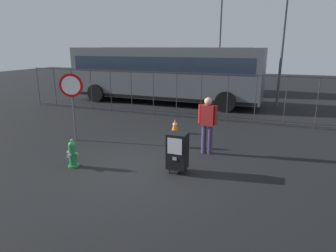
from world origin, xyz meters
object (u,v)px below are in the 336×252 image
at_px(bus_far, 174,66).
at_px(traffic_cone, 175,126).
at_px(street_light_near_left, 221,20).
at_px(street_light_near_right, 285,23).
at_px(bus_near, 164,72).
at_px(fire_hydrant, 73,154).
at_px(pedestrian, 207,122).
at_px(newspaper_box_primary, 177,151).
at_px(stop_sign, 72,93).

bearing_deg(bus_far, traffic_cone, -67.51).
height_order(street_light_near_left, street_light_near_right, street_light_near_left).
height_order(bus_near, street_light_near_left, street_light_near_left).
xyz_separation_m(bus_near, street_light_near_right, (5.95, 1.47, 2.47)).
xyz_separation_m(traffic_cone, bus_near, (-2.61, 5.47, 1.45)).
xyz_separation_m(fire_hydrant, traffic_cone, (1.44, 3.90, -0.09)).
bearing_deg(bus_near, pedestrian, -59.12).
bearing_deg(newspaper_box_primary, traffic_cone, 110.68).
height_order(traffic_cone, bus_near, bus_near).
bearing_deg(pedestrian, bus_near, 120.44).
bearing_deg(street_light_near_left, traffic_cone, -86.68).
relative_size(fire_hydrant, street_light_near_right, 0.10).
bearing_deg(traffic_cone, street_light_near_left, 93.32).
distance_m(fire_hydrant, bus_far, 14.50).
distance_m(fire_hydrant, pedestrian, 3.81).
bearing_deg(newspaper_box_primary, bus_near, 113.73).
height_order(pedestrian, bus_far, bus_far).
bearing_deg(stop_sign, bus_far, 94.37).
xyz_separation_m(stop_sign, street_light_near_right, (6.18, 8.97, 2.57)).
relative_size(bus_near, street_light_near_left, 1.27).
distance_m(pedestrian, bus_near, 8.31).
distance_m(newspaper_box_primary, stop_sign, 4.37).
bearing_deg(street_light_near_right, stop_sign, -124.56).
distance_m(bus_near, street_light_near_right, 6.61).
distance_m(stop_sign, bus_far, 12.40).
distance_m(newspaper_box_primary, bus_far, 14.53).
xyz_separation_m(stop_sign, bus_far, (-0.95, 12.36, 0.11)).
distance_m(street_light_near_left, street_light_near_right, 5.31).
distance_m(stop_sign, street_light_near_left, 13.05).
xyz_separation_m(pedestrian, traffic_cone, (-1.59, 1.66, -0.69)).
relative_size(street_light_near_left, street_light_near_right, 1.15).
distance_m(newspaper_box_primary, street_light_near_right, 11.02).
xyz_separation_m(pedestrian, bus_near, (-4.19, 7.13, 0.76)).
xyz_separation_m(bus_far, street_light_near_left, (3.17, 0.11, 3.02)).
distance_m(pedestrian, street_light_near_left, 12.88).
distance_m(fire_hydrant, street_light_near_right, 12.46).
xyz_separation_m(fire_hydrant, pedestrian, (3.02, 2.24, 0.60)).
bearing_deg(bus_far, bus_near, -74.05).
height_order(pedestrian, street_light_near_left, street_light_near_left).
height_order(bus_near, street_light_near_right, street_light_near_right).
height_order(fire_hydrant, traffic_cone, fire_hydrant).
height_order(bus_near, bus_far, same).
height_order(fire_hydrant, bus_near, bus_near).
height_order(stop_sign, pedestrian, stop_sign).
bearing_deg(traffic_cone, fire_hydrant, -110.25).
distance_m(pedestrian, traffic_cone, 2.40).
bearing_deg(street_light_near_right, newspaper_box_primary, -101.71).
bearing_deg(street_light_near_right, traffic_cone, -115.69).
height_order(bus_far, street_light_near_right, street_light_near_right).
xyz_separation_m(traffic_cone, street_light_near_right, (3.34, 6.95, 3.92)).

